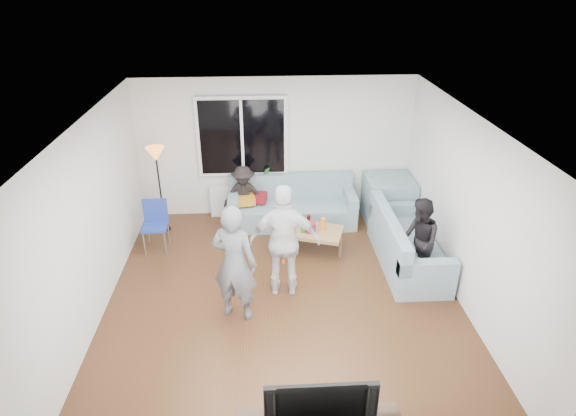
{
  "coord_description": "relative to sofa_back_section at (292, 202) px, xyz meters",
  "views": [
    {
      "loc": [
        -0.27,
        -5.63,
        4.29
      ],
      "look_at": [
        0.1,
        0.6,
        1.15
      ],
      "focal_mm": 30.08,
      "sensor_mm": 36.0,
      "label": 1
    }
  ],
  "objects": [
    {
      "name": "player_right",
      "position": [
        -0.24,
        -2.1,
        0.42
      ],
      "size": [
        1.02,
        0.49,
        1.69
      ],
      "primitive_type": "imported",
      "rotation": [
        0.0,
        0.0,
        3.07
      ],
      "color": "silver",
      "rests_on": "floor"
    },
    {
      "name": "sofa_corner",
      "position": [
        1.78,
        0.0,
        0.0
      ],
      "size": [
        0.85,
        0.85,
        0.85
      ],
      "primitive_type": "cube",
      "color": "gray",
      "rests_on": "floor"
    },
    {
      "name": "cushion_red",
      "position": [
        -0.64,
        0.06,
        0.09
      ],
      "size": [
        0.4,
        0.35,
        0.13
      ],
      "primitive_type": "cube",
      "rotation": [
        0.0,
        0.0,
        -0.14
      ],
      "color": "maroon",
      "rests_on": "sofa_back_section"
    },
    {
      "name": "wall_back",
      "position": [
        -0.27,
        0.5,
        0.88
      ],
      "size": [
        5.0,
        0.04,
        2.6
      ],
      "primitive_type": "cube",
      "color": "silver",
      "rests_on": "ground"
    },
    {
      "name": "floor_lamp",
      "position": [
        -2.32,
        -0.11,
        0.36
      ],
      "size": [
        0.32,
        0.32,
        1.56
      ],
      "primitive_type": null,
      "color": "orange",
      "rests_on": "floor"
    },
    {
      "name": "bottle_c",
      "position": [
        0.22,
        -0.86,
        0.07
      ],
      "size": [
        0.07,
        0.07,
        0.19
      ],
      "primitive_type": "cylinder",
      "color": "black",
      "rests_on": "coffee_table"
    },
    {
      "name": "bottle_a",
      "position": [
        -0.06,
        -0.92,
        0.1
      ],
      "size": [
        0.07,
        0.07,
        0.24
      ],
      "primitive_type": "cylinder",
      "color": "red",
      "rests_on": "coffee_table"
    },
    {
      "name": "potted_plant",
      "position": [
        -0.48,
        0.35,
        0.38
      ],
      "size": [
        0.23,
        0.21,
        0.37
      ],
      "primitive_type": "imported",
      "rotation": [
        0.0,
        0.0,
        0.24
      ],
      "color": "#255E26",
      "rests_on": "radiator"
    },
    {
      "name": "wall_front",
      "position": [
        -0.27,
        -5.04,
        0.88
      ],
      "size": [
        5.0,
        0.04,
        2.6
      ],
      "primitive_type": "cube",
      "color": "silver",
      "rests_on": "ground"
    },
    {
      "name": "cushion_yellow",
      "position": [
        -0.87,
        -0.02,
        0.09
      ],
      "size": [
        0.43,
        0.38,
        0.14
      ],
      "primitive_type": "cube",
      "rotation": [
        0.0,
        0.0,
        0.18
      ],
      "color": "orange",
      "rests_on": "sofa_back_section"
    },
    {
      "name": "vase",
      "position": [
        -1.07,
        0.35,
        0.28
      ],
      "size": [
        0.2,
        0.2,
        0.17
      ],
      "primitive_type": "imported",
      "rotation": [
        0.0,
        0.0,
        0.25
      ],
      "color": "white",
      "rests_on": "radiator"
    },
    {
      "name": "side_chair",
      "position": [
        -2.32,
        -0.81,
        0.01
      ],
      "size": [
        0.41,
        0.41,
        0.86
      ],
      "primitive_type": null,
      "rotation": [
        0.0,
        0.0,
        0.02
      ],
      "color": "navy",
      "rests_on": "floor"
    },
    {
      "name": "spectator_right",
      "position": [
        1.75,
        -1.9,
        0.24
      ],
      "size": [
        0.51,
        0.65,
        1.33
      ],
      "primitive_type": "imported",
      "rotation": [
        0.0,
        0.0,
        -1.58
      ],
      "color": "black",
      "rests_on": "floor"
    },
    {
      "name": "window_mullion",
      "position": [
        -0.87,
        0.37,
        1.12
      ],
      "size": [
        0.05,
        0.03,
        1.35
      ],
      "primitive_type": "cube",
      "color": "white",
      "rests_on": "window_frame"
    },
    {
      "name": "player_left",
      "position": [
        -0.92,
        -2.6,
        0.41
      ],
      "size": [
        0.71,
        0.58,
        1.67
      ],
      "primitive_type": "imported",
      "rotation": [
        0.0,
        0.0,
        2.81
      ],
      "color": "#515256",
      "rests_on": "floor"
    },
    {
      "name": "television",
      "position": [
        -0.06,
        -4.77,
        0.31
      ],
      "size": [
        1.02,
        0.13,
        0.59
      ],
      "primitive_type": "imported",
      "color": "black",
      "rests_on": "tv_console"
    },
    {
      "name": "ceiling",
      "position": [
        -0.27,
        -2.27,
        2.2
      ],
      "size": [
        5.0,
        5.5,
        0.04
      ],
      "primitive_type": "cube",
      "color": "white",
      "rests_on": "ground"
    },
    {
      "name": "coffee_table",
      "position": [
        0.21,
        -0.99,
        -0.22
      ],
      "size": [
        1.23,
        0.91,
        0.4
      ],
      "primitive_type": "cube",
      "rotation": [
        0.0,
        0.0,
        -0.31
      ],
      "color": "olive",
      "rests_on": "floor"
    },
    {
      "name": "spectator_back",
      "position": [
        -0.88,
        0.03,
        0.14
      ],
      "size": [
        0.73,
        0.42,
        1.13
      ],
      "primitive_type": "imported",
      "rotation": [
        0.0,
        0.0,
        -0.0
      ],
      "color": "black",
      "rests_on": "floor"
    },
    {
      "name": "sofa_right_section",
      "position": [
        1.75,
        -1.47,
        0.0
      ],
      "size": [
        2.0,
        0.85,
        0.85
      ],
      "primitive_type": null,
      "rotation": [
        0.0,
        0.0,
        1.57
      ],
      "color": "gray",
      "rests_on": "floor"
    },
    {
      "name": "floor",
      "position": [
        -0.27,
        -2.27,
        -0.45
      ],
      "size": [
        5.0,
        5.5,
        0.04
      ],
      "primitive_type": "cube",
      "color": "#56351C",
      "rests_on": "ground"
    },
    {
      "name": "bottle_b",
      "position": [
        0.11,
        -1.08,
        0.1
      ],
      "size": [
        0.08,
        0.08,
        0.25
      ],
      "primitive_type": "cylinder",
      "color": "#2C8117",
      "rests_on": "coffee_table"
    },
    {
      "name": "window_glass",
      "position": [
        -0.87,
        0.38,
        1.12
      ],
      "size": [
        1.5,
        0.02,
        1.35
      ],
      "primitive_type": "cube",
      "color": "black",
      "rests_on": "window_frame"
    },
    {
      "name": "bottle_d",
      "position": [
        0.44,
        -1.03,
        0.09
      ],
      "size": [
        0.07,
        0.07,
        0.22
      ],
      "primitive_type": "cylinder",
      "color": "orange",
      "rests_on": "coffee_table"
    },
    {
      "name": "window_frame",
      "position": [
        -0.87,
        0.42,
        1.12
      ],
      "size": [
        1.62,
        0.06,
        1.47
      ],
      "primitive_type": "cube",
      "color": "white",
      "rests_on": "wall_back"
    },
    {
      "name": "wall_left",
      "position": [
        -2.79,
        -2.27,
        0.88
      ],
      "size": [
        0.04,
        5.5,
        2.6
      ],
      "primitive_type": "cube",
      "color": "silver",
      "rests_on": "ground"
    },
    {
      "name": "radiator",
      "position": [
        -0.87,
        0.38,
        -0.11
      ],
      "size": [
        1.3,
        0.12,
        0.62
      ],
      "primitive_type": "cube",
      "color": "silver",
      "rests_on": "floor"
    },
    {
      "name": "wall_right",
      "position": [
        2.25,
        -2.27,
        0.88
      ],
      "size": [
        0.04,
        5.5,
        2.6
      ],
      "primitive_type": "cube",
      "color": "silver",
      "rests_on": "ground"
    },
    {
      "name": "pitcher",
      "position": [
        0.23,
        -1.07,
        0.06
      ],
      "size": [
        0.17,
        0.17,
        0.17
      ],
      "primitive_type": "cylinder",
      "color": "maroon",
      "rests_on": "coffee_table"
    },
    {
      "name": "sofa_back_section",
      "position": [
        0.0,
        0.0,
        0.0
      ],
      "size": [
        2.3,
        0.85,
        0.85
      ],
      "primitive_type": null,
      "color": "gray",
      "rests_on": "floor"
    }
  ]
}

